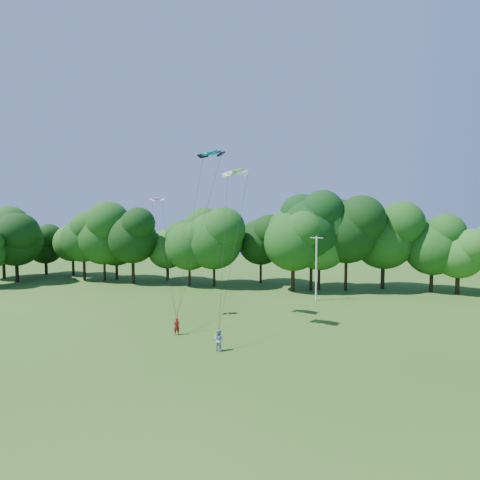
# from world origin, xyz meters

# --- Properties ---
(ground) EXTENTS (160.00, 160.00, 0.00)m
(ground) POSITION_xyz_m (0.00, 0.00, 0.00)
(ground) COLOR #2D5417
(ground) RESTS_ON ground
(utility_pole) EXTENTS (1.58, 0.55, 8.13)m
(utility_pole) POSITION_xyz_m (6.86, 27.47, 4.18)
(utility_pole) COLOR silver
(utility_pole) RESTS_ON ground
(kite_flyer_left) EXTENTS (0.68, 0.64, 1.56)m
(kite_flyer_left) POSITION_xyz_m (-5.09, 10.79, 0.78)
(kite_flyer_left) COLOR #AA1816
(kite_flyer_left) RESTS_ON ground
(kite_flyer_right) EXTENTS (1.00, 0.88, 1.70)m
(kite_flyer_right) POSITION_xyz_m (-0.35, 7.77, 0.85)
(kite_flyer_right) COLOR #96ACD0
(kite_flyer_right) RESTS_ON ground
(kite_teal) EXTENTS (2.88, 1.84, 0.53)m
(kite_teal) POSITION_xyz_m (-3.47, 16.60, 17.09)
(kite_teal) COLOR #048184
(kite_teal) RESTS_ON ground
(kite_green) EXTENTS (2.93, 1.98, 0.51)m
(kite_green) POSITION_xyz_m (-0.08, 13.44, 14.73)
(kite_green) COLOR green
(kite_green) RESTS_ON ground
(kite_pink) EXTENTS (1.74, 1.32, 0.26)m
(kite_pink) POSITION_xyz_m (-8.98, 15.46, 12.40)
(kite_pink) COLOR #E840A5
(kite_pink) RESTS_ON ground
(tree_back_west) EXTENTS (8.25, 8.25, 12.00)m
(tree_back_west) POSITION_xyz_m (-26.38, 36.94, 7.49)
(tree_back_west) COLOR black
(tree_back_west) RESTS_ON ground
(tree_back_center) EXTENTS (10.03, 10.03, 14.58)m
(tree_back_center) POSITION_xyz_m (6.06, 34.12, 9.11)
(tree_back_center) COLOR #2F1F12
(tree_back_center) RESTS_ON ground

